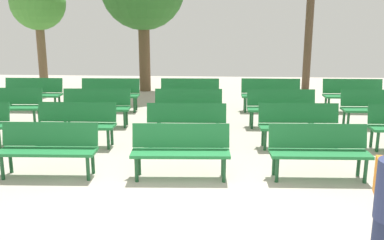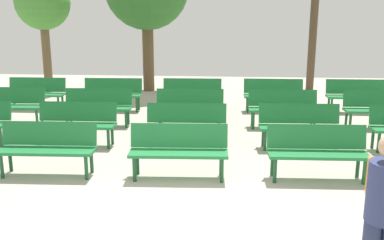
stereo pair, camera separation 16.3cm
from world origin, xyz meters
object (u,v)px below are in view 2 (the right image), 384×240
object	(u,v)px
bench_r1_c3	(300,123)
bench_r3_c1	(113,92)
bench_r2_c1	(98,105)
bench_r3_c0	(36,91)
bench_r3_c3	(273,93)
bench_r0_c3	(317,149)
bench_r2_c3	(283,106)
tree_2	(312,45)
bench_r1_c2	(186,123)
bench_r1_c1	(77,121)
bench_r2_c2	(190,105)
bench_r2_c4	(379,107)
bench_r3_c2	(192,93)
visitor_with_backpack	(384,210)
bench_r2_c0	(11,103)
bench_r3_c4	(357,94)
tree_0	(43,4)
bench_r0_c1	(48,145)
bench_r0_c2	(179,147)

from	to	relation	value
bench_r1_c3	bench_r3_c1	distance (m)	5.53
bench_r2_c1	bench_r3_c0	world-z (taller)	same
bench_r3_c3	bench_r0_c3	bearing A→B (deg)	-88.06
bench_r2_c3	tree_2	size ratio (longest dim) A/B	0.52
bench_r2_c3	bench_r1_c2	bearing A→B (deg)	-141.78
bench_r1_c1	bench_r3_c0	world-z (taller)	same
bench_r0_c3	bench_r2_c2	size ratio (longest dim) A/B	1.00
bench_r1_c2	bench_r2_c1	bearing A→B (deg)	143.36
bench_r1_c2	bench_r2_c3	size ratio (longest dim) A/B	1.00
bench_r3_c0	bench_r1_c1	bearing A→B (deg)	-55.42
bench_r1_c1	bench_r2_c2	size ratio (longest dim) A/B	1.00
bench_r1_c2	bench_r3_c0	world-z (taller)	same
bench_r2_c4	bench_r3_c2	world-z (taller)	same
bench_r2_c1	bench_r3_c2	distance (m)	2.75
bench_r0_c3	bench_r3_c1	xyz separation A→B (m)	(-4.60, 4.77, 0.00)
bench_r2_c4	bench_r3_c0	xyz separation A→B (m)	(-8.82, 1.36, 0.00)
bench_r0_c3	visitor_with_backpack	size ratio (longest dim) A/B	0.98
bench_r2_c0	tree_2	world-z (taller)	tree_2
bench_r3_c1	bench_r3_c2	bearing A→B (deg)	1.27
bench_r3_c4	tree_0	size ratio (longest dim) A/B	0.42
bench_r2_c2	bench_r2_c4	bearing A→B (deg)	0.09
bench_r0_c3	bench_r3_c1	world-z (taller)	same
visitor_with_backpack	bench_r3_c2	bearing A→B (deg)	-61.81
bench_r0_c1	bench_r0_c3	xyz separation A→B (m)	(4.44, 0.14, 0.00)
bench_r2_c0	visitor_with_backpack	distance (m)	9.13
bench_r2_c0	tree_0	size ratio (longest dim) A/B	0.42
bench_r1_c2	bench_r2_c0	bearing A→B (deg)	158.80
bench_r3_c2	tree_2	world-z (taller)	tree_2
bench_r2_c2	bench_r2_c4	xyz separation A→B (m)	(4.41, 0.15, 0.00)
bench_r1_c1	bench_r2_c2	world-z (taller)	same
bench_r2_c4	visitor_with_backpack	size ratio (longest dim) A/B	0.98
bench_r2_c4	bench_r3_c1	distance (m)	6.82
bench_r1_c1	tree_2	bearing A→B (deg)	48.38
bench_r2_c0	bench_r3_c0	size ratio (longest dim) A/B	1.01
bench_r1_c2	bench_r3_c2	world-z (taller)	same
bench_r0_c1	bench_r2_c3	xyz separation A→B (m)	(4.29, 3.42, 0.00)
tree_0	tree_2	world-z (taller)	tree_0
bench_r3_c0	visitor_with_backpack	size ratio (longest dim) A/B	0.97
bench_r0_c2	bench_r2_c3	distance (m)	3.99
tree_0	visitor_with_backpack	distance (m)	13.41
bench_r3_c4	bench_r3_c3	bearing A→B (deg)	-178.88
bench_r2_c0	bench_r3_c2	distance (m)	4.62
bench_r0_c3	bench_r2_c4	size ratio (longest dim) A/B	1.00
bench_r3_c2	bench_r1_c3	bearing A→B (deg)	-54.72
bench_r2_c4	visitor_with_backpack	bearing A→B (deg)	-109.64
bench_r2_c3	tree_2	bearing A→B (deg)	71.82
bench_r2_c1	tree_2	size ratio (longest dim) A/B	0.52
bench_r3_c3	tree_0	bearing A→B (deg)	159.27
tree_0	bench_r2_c1	bearing A→B (deg)	-56.15
bench_r3_c2	bench_r3_c3	world-z (taller)	same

